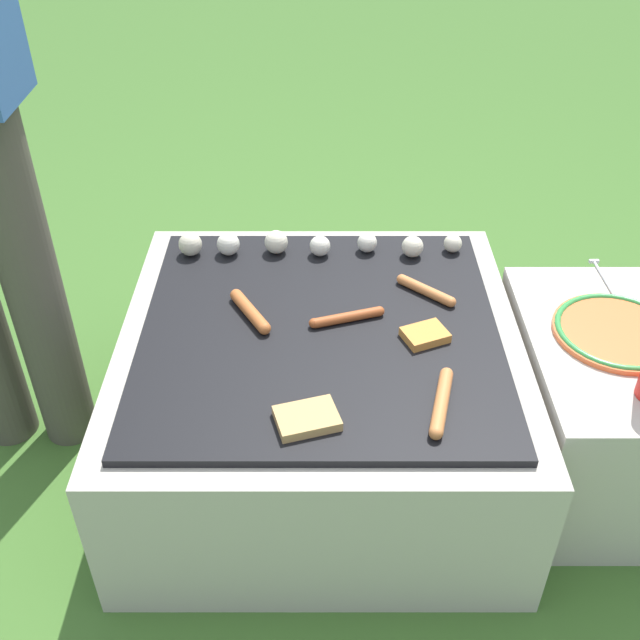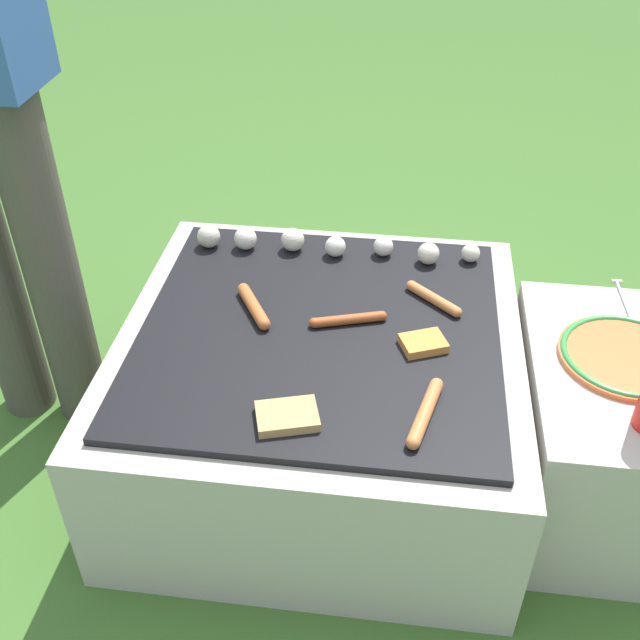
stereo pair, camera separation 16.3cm
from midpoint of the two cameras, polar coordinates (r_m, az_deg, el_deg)
name	(u,v)px [view 2 (the right image)]	position (r m, az deg, el deg)	size (l,w,h in m)	color
ground_plane	(320,451)	(1.91, 2.48, -10.06)	(14.00, 14.00, 0.00)	#3D6628
grill	(320,394)	(1.78, 2.64, -5.76)	(0.89, 0.89, 0.40)	#B2AA9E
side_ledge	(605,433)	(1.83, 23.35, -8.03)	(0.38, 0.58, 0.40)	#B2AA9E
sausage_front_center	(433,299)	(1.74, 11.31, 1.52)	(0.13, 0.12, 0.02)	#C6753D
sausage_front_right	(348,319)	(1.65, 4.99, -0.06)	(0.17, 0.07, 0.02)	#A34C23
sausage_front_left	(425,412)	(1.45, 11.26, -7.06)	(0.07, 0.19, 0.03)	#C6753D
sausage_mid_right	(253,306)	(1.68, -2.34, 0.97)	(0.10, 0.15, 0.03)	#B7602D
bread_slice_center	(287,416)	(1.42, 0.79, -7.49)	(0.14, 0.11, 0.02)	tan
bread_slice_right	(423,343)	(1.61, 10.77, -1.87)	(0.11, 0.10, 0.02)	#D18438
mushroom_row	(319,243)	(1.88, 2.38, 5.77)	(0.71, 0.07, 0.06)	beige
plate_colorful	(626,356)	(1.71, 24.87, -2.60)	(0.28, 0.28, 0.02)	orange
fork_utensil	(626,305)	(1.88, 24.61, 0.99)	(0.02, 0.22, 0.01)	silver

